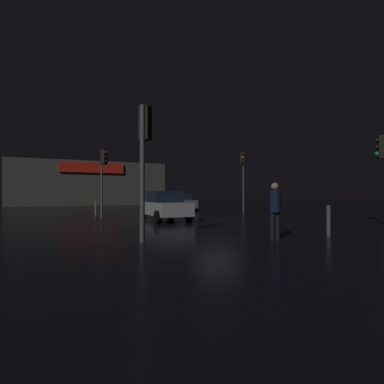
# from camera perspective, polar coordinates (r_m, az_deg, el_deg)

# --- Properties ---
(ground_plane) EXTENTS (120.00, 120.00, 0.00)m
(ground_plane) POSITION_cam_1_polar(r_m,az_deg,el_deg) (15.50, 5.00, -5.70)
(ground_plane) COLOR black
(store_building) EXTENTS (19.26, 7.10, 5.68)m
(store_building) POSITION_cam_1_polar(r_m,az_deg,el_deg) (41.96, -19.45, 1.49)
(store_building) COLOR #4C4742
(store_building) RESTS_ON ground
(traffic_signal_main) EXTENTS (0.42, 0.42, 4.55)m
(traffic_signal_main) POSITION_cam_1_polar(r_m,az_deg,el_deg) (21.86, 10.00, 4.89)
(traffic_signal_main) COLOR #595B60
(traffic_signal_main) RESTS_ON ground
(traffic_signal_opposite) EXTENTS (0.43, 0.41, 4.12)m
(traffic_signal_opposite) POSITION_cam_1_polar(r_m,az_deg,el_deg) (18.13, -17.03, 4.76)
(traffic_signal_opposite) COLOR #595B60
(traffic_signal_opposite) RESTS_ON ground
(traffic_signal_cross_left) EXTENTS (0.42, 0.42, 4.04)m
(traffic_signal_cross_left) POSITION_cam_1_polar(r_m,az_deg,el_deg) (15.48, 33.28, 5.94)
(traffic_signal_cross_left) COLOR #595B60
(traffic_signal_cross_left) RESTS_ON ground
(traffic_signal_cross_right) EXTENTS (0.42, 0.42, 4.06)m
(traffic_signal_cross_right) POSITION_cam_1_polar(r_m,az_deg,el_deg) (8.90, -9.37, 9.03)
(traffic_signal_cross_right) COLOR #595B60
(traffic_signal_cross_right) RESTS_ON ground
(car_near) EXTENTS (1.99, 3.93, 1.59)m
(car_near) POSITION_cam_1_polar(r_m,az_deg,el_deg) (15.63, -5.40, -2.69)
(car_near) COLOR #B7B7BF
(car_near) RESTS_ON ground
(car_far) EXTENTS (2.16, 4.58, 1.44)m
(car_far) POSITION_cam_1_polar(r_m,az_deg,el_deg) (24.88, -2.68, -2.05)
(car_far) COLOR slate
(car_far) RESTS_ON ground
(pedestrian) EXTENTS (0.45, 0.45, 1.77)m
(pedestrian) POSITION_cam_1_polar(r_m,az_deg,el_deg) (9.30, 16.01, -2.75)
(pedestrian) COLOR black
(pedestrian) RESTS_ON ground
(bollard_kerb_a) EXTENTS (0.08, 0.08, 0.96)m
(bollard_kerb_a) POSITION_cam_1_polar(r_m,az_deg,el_deg) (20.94, -18.47, -3.00)
(bollard_kerb_a) COLOR gold
(bollard_kerb_a) RESTS_ON ground
(bollard_kerb_b) EXTENTS (0.13, 0.13, 1.04)m
(bollard_kerb_b) POSITION_cam_1_polar(r_m,az_deg,el_deg) (10.84, 25.28, -5.13)
(bollard_kerb_b) COLOR #595B60
(bollard_kerb_b) RESTS_ON ground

